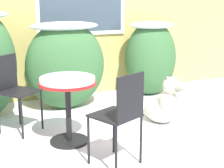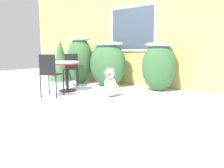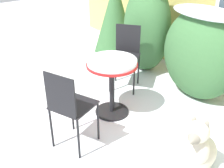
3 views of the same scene
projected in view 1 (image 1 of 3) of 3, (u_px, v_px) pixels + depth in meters
The scene contains 8 objects.
ground_plane at pixel (135, 146), 3.70m from camera, with size 16.00×16.00×0.00m, color white.
house_wall at pixel (70, 0), 5.28m from camera, with size 8.00×0.10×3.03m.
shrub_middle at pixel (66, 63), 4.84m from camera, with size 1.14×0.66×1.24m.
shrub_right at pixel (151, 56), 5.55m from camera, with size 0.86×0.68×1.20m.
patio_table at pixel (68, 91), 3.66m from camera, with size 0.61×0.61×0.74m.
patio_chair_near_table at pixel (14, 88), 4.01m from camera, with size 0.55×0.55×0.91m.
patio_chair_far_side at pixel (120, 114), 3.14m from camera, with size 0.51×0.51×0.91m.
dog at pixel (163, 105), 4.32m from camera, with size 0.45×0.67×0.64m.
Camera 1 is at (-1.62, -3.03, 1.55)m, focal length 55.00 mm.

